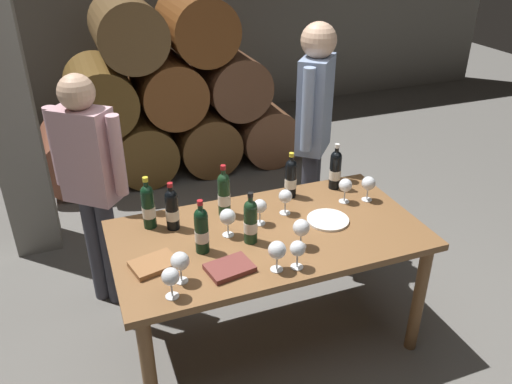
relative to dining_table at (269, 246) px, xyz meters
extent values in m
plane|color=#66635E|center=(0.00, 0.00, -0.67)|extent=(14.00, 14.00, 0.00)
cube|color=slate|center=(0.00, 4.20, 0.73)|extent=(10.00, 0.24, 2.80)
cylinder|color=brown|center=(-0.95, 2.60, -0.37)|extent=(0.60, 0.90, 0.60)
cylinder|color=brown|center=(-0.32, 2.60, -0.37)|extent=(0.60, 0.90, 0.60)
cylinder|color=brown|center=(0.31, 2.60, -0.37)|extent=(0.60, 0.90, 0.60)
cylinder|color=brown|center=(0.95, 2.60, -0.37)|extent=(0.60, 0.90, 0.60)
cylinder|color=brown|center=(-0.63, 2.60, 0.18)|extent=(0.60, 0.90, 0.60)
cylinder|color=brown|center=(0.00, 2.60, 0.18)|extent=(0.60, 0.90, 0.60)
cylinder|color=brown|center=(0.63, 2.60, 0.18)|extent=(0.60, 0.90, 0.60)
cylinder|color=brown|center=(-0.32, 2.60, 0.72)|extent=(0.60, 0.90, 0.60)
cylinder|color=brown|center=(0.31, 2.60, 0.72)|extent=(0.60, 0.90, 0.60)
cube|color=slate|center=(-1.30, 1.60, 0.63)|extent=(0.32, 0.32, 2.60)
cube|color=brown|center=(0.00, 0.00, 0.07)|extent=(1.70, 0.90, 0.04)
cylinder|color=brown|center=(-0.77, -0.39, -0.31)|extent=(0.07, 0.07, 0.72)
cylinder|color=brown|center=(0.77, -0.39, -0.31)|extent=(0.07, 0.07, 0.72)
cylinder|color=brown|center=(-0.77, 0.39, -0.31)|extent=(0.07, 0.07, 0.72)
cylinder|color=brown|center=(0.77, 0.39, -0.31)|extent=(0.07, 0.07, 0.72)
cylinder|color=#19381E|center=(-0.17, 0.27, 0.20)|extent=(0.07, 0.07, 0.22)
sphere|color=#19381E|center=(-0.17, 0.27, 0.32)|extent=(0.07, 0.07, 0.07)
cylinder|color=#19381E|center=(-0.17, 0.27, 0.35)|extent=(0.03, 0.03, 0.07)
cylinder|color=#B21E23|center=(-0.17, 0.27, 0.39)|extent=(0.03, 0.03, 0.03)
cylinder|color=silver|center=(-0.17, 0.27, 0.19)|extent=(0.07, 0.07, 0.07)
cylinder|color=black|center=(0.59, 0.34, 0.20)|extent=(0.07, 0.07, 0.21)
sphere|color=black|center=(0.59, 0.34, 0.31)|extent=(0.07, 0.07, 0.07)
cylinder|color=black|center=(0.59, 0.34, 0.34)|extent=(0.03, 0.03, 0.07)
cylinder|color=silver|center=(0.59, 0.34, 0.38)|extent=(0.03, 0.03, 0.02)
cylinder|color=silver|center=(0.59, 0.34, 0.19)|extent=(0.07, 0.07, 0.06)
cylinder|color=black|center=(-0.39, -0.04, 0.20)|extent=(0.07, 0.07, 0.21)
sphere|color=black|center=(-0.39, -0.04, 0.31)|extent=(0.07, 0.07, 0.07)
cylinder|color=black|center=(-0.39, -0.04, 0.33)|extent=(0.03, 0.03, 0.07)
cylinder|color=#B21E23|center=(-0.39, -0.04, 0.38)|extent=(0.03, 0.03, 0.02)
cylinder|color=silver|center=(-0.39, -0.04, 0.19)|extent=(0.07, 0.07, 0.06)
cylinder|color=black|center=(-0.60, 0.29, 0.20)|extent=(0.07, 0.07, 0.22)
sphere|color=black|center=(-0.60, 0.29, 0.31)|extent=(0.07, 0.07, 0.07)
cylinder|color=black|center=(-0.60, 0.29, 0.34)|extent=(0.03, 0.03, 0.07)
cylinder|color=gold|center=(-0.60, 0.29, 0.39)|extent=(0.03, 0.03, 0.02)
cylinder|color=silver|center=(-0.60, 0.29, 0.19)|extent=(0.07, 0.07, 0.06)
cylinder|color=#19381E|center=(-0.13, -0.05, 0.19)|extent=(0.07, 0.07, 0.21)
sphere|color=#19381E|center=(-0.13, -0.05, 0.30)|extent=(0.07, 0.07, 0.07)
cylinder|color=#19381E|center=(-0.13, -0.05, 0.33)|extent=(0.03, 0.03, 0.06)
cylinder|color=black|center=(-0.13, -0.05, 0.37)|extent=(0.03, 0.03, 0.02)
cylinder|color=silver|center=(-0.13, -0.05, 0.18)|extent=(0.07, 0.07, 0.06)
cylinder|color=black|center=(-0.48, 0.23, 0.19)|extent=(0.07, 0.07, 0.20)
sphere|color=black|center=(-0.48, 0.23, 0.29)|extent=(0.07, 0.07, 0.07)
cylinder|color=black|center=(-0.48, 0.23, 0.32)|extent=(0.03, 0.03, 0.06)
cylinder|color=#B21E23|center=(-0.48, 0.23, 0.36)|extent=(0.03, 0.03, 0.02)
cylinder|color=silver|center=(-0.48, 0.23, 0.18)|extent=(0.07, 0.07, 0.06)
cylinder|color=black|center=(0.28, 0.34, 0.19)|extent=(0.07, 0.07, 0.20)
sphere|color=black|center=(0.28, 0.34, 0.30)|extent=(0.07, 0.07, 0.07)
cylinder|color=black|center=(0.28, 0.34, 0.33)|extent=(0.03, 0.03, 0.06)
cylinder|color=gold|center=(0.28, 0.34, 0.37)|extent=(0.03, 0.03, 0.02)
cylinder|color=silver|center=(0.28, 0.34, 0.18)|extent=(0.07, 0.07, 0.06)
cylinder|color=white|center=(0.70, 0.12, 0.09)|extent=(0.06, 0.06, 0.00)
cylinder|color=white|center=(0.70, 0.12, 0.13)|extent=(0.01, 0.01, 0.07)
sphere|color=white|center=(0.70, 0.12, 0.21)|extent=(0.08, 0.08, 0.08)
cylinder|color=white|center=(0.01, -0.35, 0.09)|extent=(0.06, 0.06, 0.00)
cylinder|color=white|center=(0.01, -0.35, 0.13)|extent=(0.01, 0.01, 0.07)
sphere|color=white|center=(0.01, -0.35, 0.20)|extent=(0.08, 0.08, 0.08)
cylinder|color=white|center=(-0.55, -0.25, 0.09)|extent=(0.06, 0.06, 0.00)
cylinder|color=white|center=(-0.55, -0.25, 0.13)|extent=(0.01, 0.01, 0.07)
sphere|color=white|center=(-0.55, -0.25, 0.21)|extent=(0.09, 0.09, 0.09)
cylinder|color=white|center=(-0.22, 0.05, 0.09)|extent=(0.06, 0.06, 0.00)
cylinder|color=white|center=(-0.22, 0.05, 0.13)|extent=(0.01, 0.01, 0.07)
sphere|color=white|center=(-0.22, 0.05, 0.21)|extent=(0.09, 0.09, 0.09)
cylinder|color=white|center=(-0.62, -0.35, 0.09)|extent=(0.06, 0.06, 0.00)
cylinder|color=white|center=(-0.62, -0.35, 0.13)|extent=(0.01, 0.01, 0.07)
sphere|color=white|center=(-0.62, -0.35, 0.21)|extent=(0.08, 0.08, 0.08)
cylinder|color=white|center=(0.16, 0.15, 0.09)|extent=(0.06, 0.06, 0.00)
cylinder|color=white|center=(0.16, 0.15, 0.13)|extent=(0.01, 0.01, 0.07)
sphere|color=white|center=(0.16, 0.15, 0.20)|extent=(0.08, 0.08, 0.08)
cylinder|color=white|center=(0.10, -0.19, 0.09)|extent=(0.06, 0.06, 0.00)
cylinder|color=white|center=(0.10, -0.19, 0.13)|extent=(0.01, 0.01, 0.07)
sphere|color=white|center=(0.10, -0.19, 0.21)|extent=(0.09, 0.09, 0.09)
cylinder|color=white|center=(0.55, 0.15, 0.09)|extent=(0.06, 0.06, 0.00)
cylinder|color=white|center=(0.55, 0.15, 0.13)|extent=(0.01, 0.01, 0.07)
sphere|color=white|center=(0.55, 0.15, 0.21)|extent=(0.08, 0.08, 0.08)
cylinder|color=white|center=(-0.01, 0.10, 0.09)|extent=(0.06, 0.06, 0.00)
cylinder|color=white|center=(-0.01, 0.10, 0.13)|extent=(0.01, 0.01, 0.07)
sphere|color=white|center=(-0.01, 0.10, 0.20)|extent=(0.08, 0.08, 0.08)
cylinder|color=white|center=(-0.09, -0.33, 0.09)|extent=(0.06, 0.06, 0.00)
cylinder|color=white|center=(-0.09, -0.33, 0.13)|extent=(0.01, 0.01, 0.07)
sphere|color=white|center=(-0.09, -0.33, 0.21)|extent=(0.09, 0.09, 0.09)
cube|color=brown|center=(-0.31, -0.25, 0.11)|extent=(0.24, 0.20, 0.03)
cube|color=#936038|center=(-0.65, -0.09, 0.11)|extent=(0.25, 0.21, 0.03)
cylinder|color=white|center=(0.36, -0.01, 0.10)|extent=(0.24, 0.24, 0.01)
cylinder|color=#383842|center=(0.67, 0.79, -0.24)|extent=(0.11, 0.11, 0.85)
cylinder|color=#383842|center=(0.60, 0.71, -0.24)|extent=(0.11, 0.11, 0.85)
cube|color=#8499BC|center=(0.63, 0.75, 0.51)|extent=(0.34, 0.36, 0.64)
cylinder|color=#8499BC|center=(0.77, 0.91, 0.54)|extent=(0.08, 0.08, 0.54)
cylinder|color=#8499BC|center=(0.50, 0.59, 0.54)|extent=(0.08, 0.08, 0.54)
sphere|color=tan|center=(0.63, 0.75, 0.93)|extent=(0.23, 0.23, 0.23)
cylinder|color=#383842|center=(-0.90, 0.76, -0.28)|extent=(0.11, 0.11, 0.77)
cylinder|color=#383842|center=(-0.82, 0.68, -0.28)|extent=(0.11, 0.11, 0.77)
cube|color=#CC9EA8|center=(-0.86, 0.72, 0.39)|extent=(0.36, 0.34, 0.58)
cylinder|color=#CC9EA8|center=(-1.02, 0.85, 0.42)|extent=(0.08, 0.08, 0.49)
cylinder|color=#CC9EA8|center=(-0.70, 0.59, 0.42)|extent=(0.08, 0.08, 0.49)
sphere|color=tan|center=(-0.86, 0.72, 0.77)|extent=(0.21, 0.21, 0.21)
camera|label=1|loc=(-0.92, -2.20, 1.63)|focal=36.14mm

